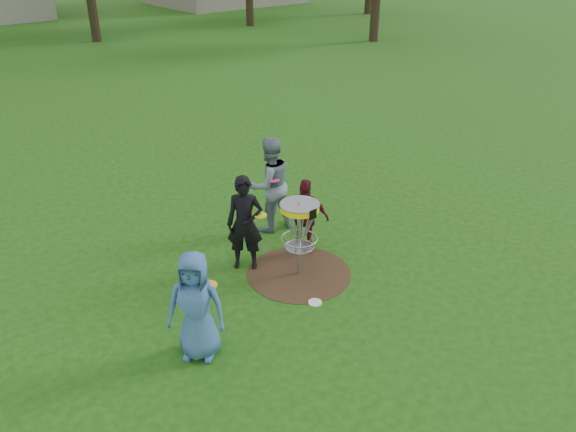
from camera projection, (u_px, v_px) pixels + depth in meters
ground at (299, 273)px, 9.71m from camera, size 100.00×100.00×0.00m
dirt_patch at (299, 273)px, 9.71m from camera, size 1.80×1.80×0.01m
player_blue at (196, 306)px, 7.53m from camera, size 0.93×0.93×1.63m
player_black at (245, 224)px, 9.52m from camera, size 0.74×0.72×1.71m
player_grey at (270, 185)px, 10.72m from camera, size 1.00×0.83×1.89m
player_maroon at (306, 217)px, 10.04m from camera, size 0.78×0.88×1.43m
disc_on_grass at (315, 302)px, 8.95m from camera, size 0.22×0.22×0.02m
disc_golf_basket at (300, 221)px, 9.23m from camera, size 0.66×0.67×1.38m
held_discs at (265, 220)px, 9.28m from camera, size 2.86×2.15×0.30m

